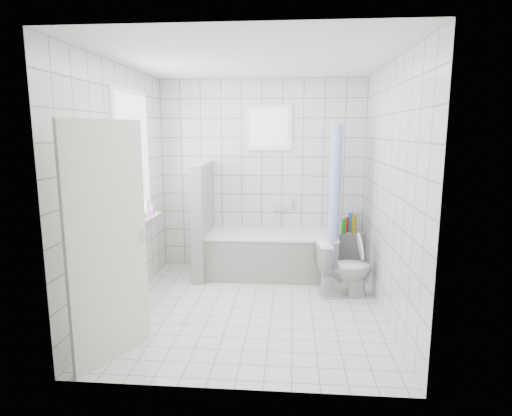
{
  "coord_description": "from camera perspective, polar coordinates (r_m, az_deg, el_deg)",
  "views": [
    {
      "loc": [
        0.4,
        -4.39,
        1.91
      ],
      "look_at": [
        0.01,
        0.35,
        1.05
      ],
      "focal_mm": 30.0,
      "sensor_mm": 36.0,
      "label": 1
    }
  ],
  "objects": [
    {
      "name": "toilet",
      "position": [
        5.12,
        11.6,
        -7.92
      ],
      "size": [
        0.7,
        0.47,
        0.66
      ],
      "primitive_type": "imported",
      "rotation": [
        0.0,
        0.0,
        1.74
      ],
      "color": "white",
      "rests_on": "ground"
    },
    {
      "name": "tub_faucet",
      "position": [
        5.94,
        3.27,
        -0.04
      ],
      "size": [
        0.18,
        0.06,
        0.06
      ],
      "primitive_type": "cube",
      "color": "silver",
      "rests_on": "wall_back"
    },
    {
      "name": "ground",
      "position": [
        4.8,
        -0.52,
        -13.19
      ],
      "size": [
        3.0,
        3.0,
        0.0
      ],
      "primitive_type": "plane",
      "color": "white",
      "rests_on": "ground"
    },
    {
      "name": "window_sill",
      "position": [
        5.1,
        -15.06,
        -1.99
      ],
      "size": [
        0.18,
        1.02,
        0.08
      ],
      "primitive_type": "cube",
      "color": "white",
      "rests_on": "wall_left"
    },
    {
      "name": "wall_front",
      "position": [
        2.98,
        -3.18,
        -1.55
      ],
      "size": [
        2.8,
        0.02,
        2.6
      ],
      "primitive_type": "cube",
      "color": "white",
      "rests_on": "ground"
    },
    {
      "name": "sill_bottles",
      "position": [
        5.02,
        -15.21,
        -0.33
      ],
      "size": [
        0.16,
        0.75,
        0.29
      ],
      "color": "#D86CD9",
      "rests_on": "window_sill"
    },
    {
      "name": "door",
      "position": [
        3.7,
        -19.09,
        -4.54
      ],
      "size": [
        0.39,
        0.74,
        2.0
      ],
      "primitive_type": "cube",
      "rotation": [
        0.0,
        0.0,
        -0.45
      ],
      "color": "silver",
      "rests_on": "ground"
    },
    {
      "name": "window_left",
      "position": [
        5.01,
        -15.94,
        6.32
      ],
      "size": [
        0.01,
        0.9,
        1.4
      ],
      "primitive_type": "cube",
      "color": "white",
      "rests_on": "wall_left"
    },
    {
      "name": "shower_curtain",
      "position": [
        5.44,
        10.41,
        1.53
      ],
      "size": [
        0.14,
        0.48,
        1.78
      ],
      "primitive_type": null,
      "color": "#556FF9",
      "rests_on": "curtain_rod"
    },
    {
      "name": "curtain_rod",
      "position": [
        5.51,
        10.58,
        11.02
      ],
      "size": [
        0.02,
        0.8,
        0.02
      ],
      "primitive_type": "cylinder",
      "rotation": [
        1.57,
        0.0,
        0.0
      ],
      "color": "silver",
      "rests_on": "wall_back"
    },
    {
      "name": "window_back",
      "position": [
        5.85,
        1.76,
        10.64
      ],
      "size": [
        0.5,
        0.01,
        0.5
      ],
      "primitive_type": "cube",
      "color": "white",
      "rests_on": "wall_back"
    },
    {
      "name": "wall_back",
      "position": [
        5.93,
        0.78,
        4.34
      ],
      "size": [
        2.8,
        0.02,
        2.6
      ],
      "primitive_type": "cube",
      "color": "white",
      "rests_on": "ground"
    },
    {
      "name": "partition_wall",
      "position": [
        5.7,
        -7.07,
        -1.57
      ],
      "size": [
        0.15,
        0.85,
        1.5
      ],
      "primitive_type": "cube",
      "color": "white",
      "rests_on": "ground"
    },
    {
      "name": "ceiling",
      "position": [
        4.46,
        -0.58,
        19.16
      ],
      "size": [
        3.0,
        3.0,
        0.0
      ],
      "primitive_type": "plane",
      "rotation": [
        3.14,
        0.0,
        0.0
      ],
      "color": "white",
      "rests_on": "ground"
    },
    {
      "name": "bathtub",
      "position": [
        5.75,
        2.13,
        -6.12
      ],
      "size": [
        1.69,
        0.77,
        0.58
      ],
      "color": "white",
      "rests_on": "ground"
    },
    {
      "name": "ledge_bottles",
      "position": [
        5.92,
        12.31,
        -2.1
      ],
      "size": [
        0.2,
        0.18,
        0.27
      ],
      "color": "#1D9B19",
      "rests_on": "tiled_ledge"
    },
    {
      "name": "tiled_ledge",
      "position": [
        6.05,
        12.12,
        -5.68
      ],
      "size": [
        0.4,
        0.24,
        0.55
      ],
      "primitive_type": "cube",
      "color": "white",
      "rests_on": "ground"
    },
    {
      "name": "wall_left",
      "position": [
        4.78,
        -17.52,
        2.45
      ],
      "size": [
        0.02,
        3.0,
        2.6
      ],
      "primitive_type": "cube",
      "color": "white",
      "rests_on": "ground"
    },
    {
      "name": "wall_right",
      "position": [
        4.54,
        17.35,
        2.07
      ],
      "size": [
        0.02,
        3.0,
        2.6
      ],
      "primitive_type": "cube",
      "color": "white",
      "rests_on": "ground"
    }
  ]
}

